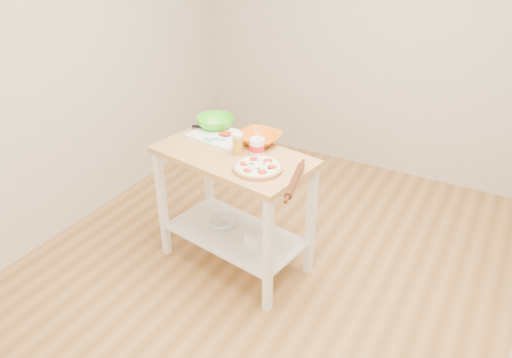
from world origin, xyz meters
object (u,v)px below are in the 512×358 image
at_px(orange_bowl, 259,138).
at_px(green_bowl, 215,122).
at_px(prep_island, 234,187).
at_px(cutting_board, 220,135).
at_px(rolling_pin, 295,180).
at_px(knife, 205,127).
at_px(shelf_bin, 255,239).
at_px(shelf_glass_bowl, 223,223).
at_px(yogurt_tub, 257,147).
at_px(pizza, 258,167).
at_px(spatula, 214,140).
at_px(beer_pint, 238,144).

height_order(orange_bowl, green_bowl, green_bowl).
xyz_separation_m(prep_island, green_bowl, (-0.33, 0.30, 0.30)).
distance_m(cutting_board, rolling_pin, 0.84).
xyz_separation_m(prep_island, orange_bowl, (0.07, 0.23, 0.29)).
height_order(knife, shelf_bin, knife).
height_order(prep_island, shelf_glass_bowl, prep_island).
height_order(green_bowl, yogurt_tub, yogurt_tub).
relative_size(cutting_board, rolling_pin, 1.12).
bearing_deg(shelf_glass_bowl, rolling_pin, -16.58).
bearing_deg(pizza, orange_bowl, 117.86).
xyz_separation_m(prep_island, knife, (-0.38, 0.24, 0.28)).
xyz_separation_m(cutting_board, shelf_glass_bowl, (0.11, -0.16, -0.62)).
bearing_deg(rolling_pin, shelf_glass_bowl, 163.42).
bearing_deg(prep_island, knife, 148.17).
height_order(cutting_board, shelf_glass_bowl, cutting_board).
relative_size(prep_island, spatula, 7.69).
bearing_deg(knife, shelf_glass_bowl, -54.69).
distance_m(prep_island, knife, 0.53).
height_order(prep_island, pizza, pizza).
relative_size(knife, beer_pint, 1.81).
bearing_deg(shelf_glass_bowl, pizza, -21.06).
xyz_separation_m(prep_island, cutting_board, (-0.23, 0.19, 0.27)).
height_order(prep_island, rolling_pin, rolling_pin).
bearing_deg(pizza, spatula, 156.10).
xyz_separation_m(pizza, orange_bowl, (-0.18, 0.34, 0.02)).
xyz_separation_m(prep_island, beer_pint, (0.03, 0.01, 0.33)).
relative_size(pizza, knife, 1.20).
bearing_deg(rolling_pin, beer_pint, 160.71).
relative_size(pizza, yogurt_tub, 1.48).
height_order(pizza, shelf_bin, pizza).
bearing_deg(prep_island, shelf_bin, -16.74).
relative_size(pizza, shelf_bin, 2.87).
relative_size(pizza, rolling_pin, 0.81).
bearing_deg(pizza, knife, 151.04).
bearing_deg(beer_pint, green_bowl, 141.63).
bearing_deg(rolling_pin, prep_island, 162.84).
bearing_deg(shelf_bin, prep_island, 163.26).
xyz_separation_m(prep_island, shelf_glass_bowl, (-0.12, 0.03, -0.35)).
height_order(cutting_board, green_bowl, green_bowl).
distance_m(prep_island, cutting_board, 0.40).
bearing_deg(prep_island, orange_bowl, 72.33).
bearing_deg(beer_pint, yogurt_tub, 19.65).
bearing_deg(pizza, prep_island, 155.72).
relative_size(spatula, shelf_bin, 1.35).
xyz_separation_m(pizza, shelf_glass_bowl, (-0.37, 0.14, -0.63)).
bearing_deg(cutting_board, knife, 170.95).
bearing_deg(spatula, rolling_pin, -29.46).
bearing_deg(yogurt_tub, green_bowl, 153.07).
height_order(green_bowl, shelf_bin, green_bowl).
distance_m(prep_island, shelf_glass_bowl, 0.37).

